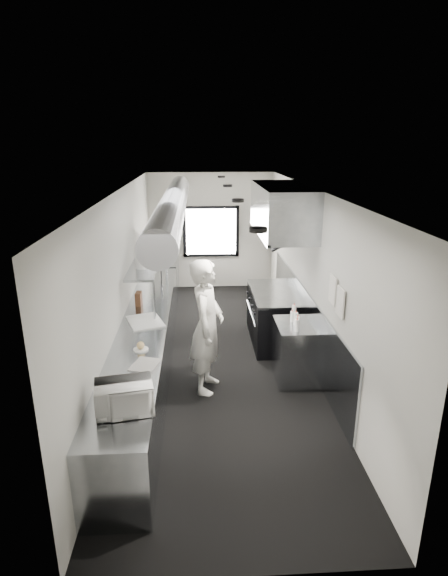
{
  "coord_description": "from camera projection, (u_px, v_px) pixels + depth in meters",
  "views": [
    {
      "loc": [
        -0.32,
        -6.84,
        3.5
      ],
      "look_at": [
        0.07,
        -0.2,
        1.32
      ],
      "focal_mm": 28.16,
      "sensor_mm": 36.0,
      "label": 1
    }
  ],
  "objects": [
    {
      "name": "range",
      "position": [
        274.0,
        316.0,
        8.18
      ],
      "size": [
        0.88,
        1.6,
        0.94
      ],
      "color": "black",
      "rests_on": "floor"
    },
    {
      "name": "wall_right",
      "position": [
        312.0,
        278.0,
        7.25
      ],
      "size": [
        0.02,
        8.0,
        2.8
      ],
      "primitive_type": "cube",
      "color": "#B7B6AE",
      "rests_on": "floor"
    },
    {
      "name": "prep_counter",
      "position": [
        146.0,
        350.0,
        6.92
      ],
      "size": [
        0.7,
        6.0,
        0.9
      ],
      "primitive_type": "cube",
      "color": "gray",
      "rests_on": "floor"
    },
    {
      "name": "small_plate",
      "position": [
        141.0,
        349.0,
        5.89
      ],
      "size": [
        0.22,
        0.22,
        0.02
      ],
      "primitive_type": "cylinder",
      "rotation": [
        0.0,
        0.0,
        -0.09
      ],
      "color": "silver",
      "rests_on": "prep_counter"
    },
    {
      "name": "deli_tub_a",
      "position": [
        107.0,
        391.0,
        4.84
      ],
      "size": [
        0.13,
        0.13,
        0.09
      ],
      "primitive_type": "cylinder",
      "rotation": [
        0.0,
        0.0,
        0.02
      ],
      "color": "silver",
      "rests_on": "prep_counter"
    },
    {
      "name": "wall_front",
      "position": [
        245.0,
        437.0,
        3.37
      ],
      "size": [
        3.0,
        0.02,
        2.8
      ],
      "primitive_type": "cube",
      "color": "#B7B6AE",
      "rests_on": "floor"
    },
    {
      "name": "ceiling",
      "position": [
        219.0,
        190.0,
        6.73
      ],
      "size": [
        3.0,
        8.0,
        0.01
      ],
      "primitive_type": "cube",
      "color": "white",
      "rests_on": "wall_back"
    },
    {
      "name": "notice_sheet_b",
      "position": [
        340.0,
        302.0,
        5.73
      ],
      "size": [
        0.02,
        0.28,
        0.38
      ],
      "primitive_type": "cube",
      "color": "silver",
      "rests_on": "wall_right"
    },
    {
      "name": "pastry",
      "position": [
        141.0,
        345.0,
        5.87
      ],
      "size": [
        0.1,
        0.1,
        0.1
      ],
      "primitive_type": "sphere",
      "color": "#E3BD77",
      "rests_on": "small_plate"
    },
    {
      "name": "pass_shelf",
      "position": [
        149.0,
        257.0,
        8.0
      ],
      "size": [
        0.45,
        3.0,
        0.68
      ],
      "color": "gray",
      "rests_on": "prep_counter"
    },
    {
      "name": "cutting_board",
      "position": [
        145.0,
        321.0,
        6.79
      ],
      "size": [
        0.65,
        0.75,
        0.02
      ],
      "primitive_type": "cube",
      "rotation": [
        0.0,
        0.0,
        0.34
      ],
      "color": "silver",
      "rests_on": "prep_counter"
    },
    {
      "name": "squeeze_bottle_d",
      "position": [
        292.0,
        316.0,
        6.79
      ],
      "size": [
        0.07,
        0.07,
        0.17
      ],
      "primitive_type": "cylinder",
      "rotation": [
        0.0,
        0.0,
        0.27
      ],
      "color": "silver",
      "rests_on": "bottle_station"
    },
    {
      "name": "notice_sheet_a",
      "position": [
        333.0,
        290.0,
        6.05
      ],
      "size": [
        0.02,
        0.28,
        0.38
      ],
      "primitive_type": "cube",
      "color": "silver",
      "rests_on": "wall_right"
    },
    {
      "name": "knife_block",
      "position": [
        139.0,
        299.0,
        7.47
      ],
      "size": [
        0.1,
        0.21,
        0.22
      ],
      "primitive_type": "cube",
      "rotation": [
        0.0,
        0.0,
        -0.05
      ],
      "color": "#562F1E",
      "rests_on": "prep_counter"
    },
    {
      "name": "newspaper",
      "position": [
        145.0,
        365.0,
        5.5
      ],
      "size": [
        0.4,
        0.45,
        0.01
      ],
      "primitive_type": "cube",
      "rotation": [
        0.0,
        0.0,
        -0.31
      ],
      "color": "silver",
      "rests_on": "prep_counter"
    },
    {
      "name": "far_work_table",
      "position": [
        163.0,
        279.0,
        10.43
      ],
      "size": [
        0.7,
        1.2,
        0.9
      ],
      "primitive_type": "cube",
      "color": "gray",
      "rests_on": "floor"
    },
    {
      "name": "squeeze_bottle_c",
      "position": [
        296.0,
        319.0,
        6.67
      ],
      "size": [
        0.08,
        0.08,
        0.19
      ],
      "primitive_type": "cylinder",
      "rotation": [
        0.0,
        0.0,
        0.31
      ],
      "color": "silver",
      "rests_on": "bottle_station"
    },
    {
      "name": "plate_stack_a",
      "position": [
        142.0,
        260.0,
        7.15
      ],
      "size": [
        0.24,
        0.24,
        0.27
      ],
      "primitive_type": "cylinder",
      "rotation": [
        0.0,
        0.0,
        0.03
      ],
      "color": "silver",
      "rests_on": "pass_shelf"
    },
    {
      "name": "line_cook",
      "position": [
        207.0,
        327.0,
        6.42
      ],
      "size": [
        0.62,
        0.81,
        1.97
      ],
      "primitive_type": "imported",
      "rotation": [
        0.0,
        0.0,
        1.34
      ],
      "color": "silver",
      "rests_on": "floor"
    },
    {
      "name": "bottle_station",
      "position": [
        297.0,
        352.0,
        6.86
      ],
      "size": [
        0.65,
        0.8,
        0.9
      ],
      "primitive_type": "cube",
      "color": "gray",
      "rests_on": "floor"
    },
    {
      "name": "microwave",
      "position": [
        124.0,
        397.0,
        4.52
      ],
      "size": [
        0.59,
        0.49,
        0.31
      ],
      "primitive_type": "imported",
      "rotation": [
        0.0,
        0.0,
        0.19
      ],
      "color": "silver",
      "rests_on": "prep_counter"
    },
    {
      "name": "service_window",
      "position": [
        211.0,
        232.0,
        10.93
      ],
      "size": [
        1.36,
        0.05,
        1.25
      ],
      "color": "white",
      "rests_on": "wall_back"
    },
    {
      "name": "squeeze_bottle_b",
      "position": [
        298.0,
        322.0,
        6.56
      ],
      "size": [
        0.08,
        0.08,
        0.18
      ],
      "primitive_type": "cylinder",
      "rotation": [
        0.0,
        0.0,
        -0.43
      ],
      "color": "silver",
      "rests_on": "bottle_station"
    },
    {
      "name": "plate_stack_d",
      "position": [
        152.0,
        236.0,
        8.73
      ],
      "size": [
        0.27,
        0.27,
        0.36
      ],
      "primitive_type": "cylinder",
      "rotation": [
        0.0,
        0.0,
        -0.2
      ],
      "color": "silver",
      "rests_on": "pass_shelf"
    },
    {
      "name": "plate_stack_c",
      "position": [
        150.0,
        241.0,
        8.26
      ],
      "size": [
        0.34,
        0.34,
        0.38
      ],
      "primitive_type": "cylinder",
      "rotation": [
        0.0,
        0.0,
        -0.36
      ],
      "color": "silver",
      "rests_on": "pass_shelf"
    },
    {
      "name": "wall_left",
      "position": [
        124.0,
        281.0,
        7.08
      ],
      "size": [
        0.02,
        8.0,
        2.8
      ],
      "primitive_type": "cube",
      "color": "#B7B6AE",
      "rests_on": "floor"
    },
    {
      "name": "wall_back",
      "position": [
        211.0,
        231.0,
        10.96
      ],
      "size": [
        3.0,
        0.02,
        2.8
      ],
      "primitive_type": "cube",
      "color": "#B7B6AE",
      "rests_on": "floor"
    },
    {
      "name": "hvac_duct",
      "position": [
        173.0,
        204.0,
        7.15
      ],
      "size": [
        0.4,
        6.4,
        0.4
      ],
      "primitive_type": "cylinder",
      "rotation": [
        1.57,
        0.0,
        0.0
      ],
      "color": "#97989F",
      "rests_on": "ceiling"
    },
    {
      "name": "squeeze_bottle_a",
      "position": [
        297.0,
        325.0,
        6.45
      ],
      "size": [
        0.07,
        0.07,
        0.18
      ],
      "primitive_type": "cylinder",
      "rotation": [
        0.0,
        0.0,
        0.2
      ],
      "color": "silver",
      "rests_on": "bottle_station"
    },
    {
      "name": "wall_cladding",
      "position": [
        304.0,
        320.0,
        7.8
      ],
      "size": [
        0.03,
        5.5,
        1.1
      ],
      "primitive_type": "cube",
      "color": "gray",
      "rests_on": "wall_right"
    },
    {
      "name": "floor",
      "position": [
        219.0,
        359.0,
        7.6
      ],
      "size": [
        3.0,
        8.0,
        0.01
      ],
      "primitive_type": "cube",
      "color": "black",
      "rests_on": "ground"
    },
    {
      "name": "plate_stack_b",
      "position": [
        146.0,
        251.0,
        7.58
      ],
      "size": [
        0.32,
        0.32,
        0.32
      ],
      "primitive_type": "cylinder",
      "rotation": [
        0.0,
        0.0,
        -0.33
      ],
      "color": "silver",
      "rests_on": "pass_shelf"
    },
    {
      "name": "squeeze_bottle_e",
      "position": [
        294.0,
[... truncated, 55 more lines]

